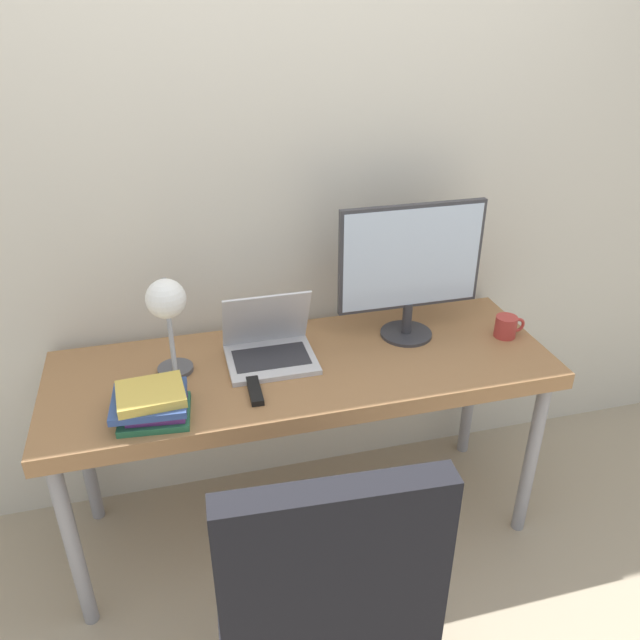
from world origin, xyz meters
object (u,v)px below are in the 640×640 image
Objects in this scene: laptop at (269,346)px; monitor at (411,265)px; office_chair at (323,610)px; book_stack at (153,403)px; mug at (506,327)px; desk_lamp at (167,310)px.

laptop is 0.58m from monitor.
office_chair reaches higher than laptop.
mug is (1.30, 0.18, -0.01)m from book_stack.
monitor is 1.01m from book_stack.
book_stack is 2.04× the size of mug.
monitor is at bearing 163.45° from mug.
desk_lamp is 3.44× the size of mug.
office_chair is 4.48× the size of book_stack.
desk_lamp reaches higher than laptop.
desk_lamp is (-0.33, -0.13, 0.25)m from laptop.
book_stack is (-0.41, -0.25, -0.00)m from laptop.
desk_lamp is at bearing 55.21° from book_stack.
desk_lamp reaches higher than book_stack.
laptop is at bearing -175.96° from monitor.
desk_lamp is (-0.86, -0.17, 0.02)m from monitor.
book_stack is (-0.08, -0.11, -0.26)m from desk_lamp.
monitor reaches higher than mug.
office_chair is (-0.05, -0.90, -0.23)m from laptop.
office_chair is at bearing -69.75° from desk_lamp.
laptop is 0.44m from desk_lamp.
book_stack is 1.31m from mug.
desk_lamp is 1.68× the size of book_stack.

